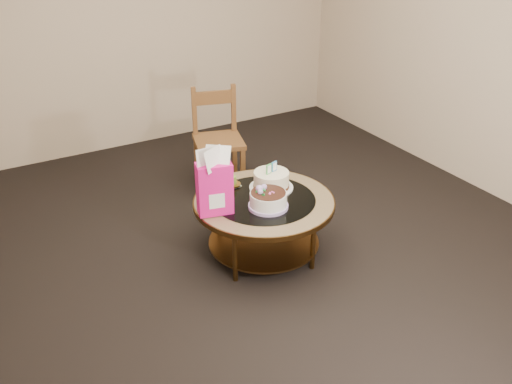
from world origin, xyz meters
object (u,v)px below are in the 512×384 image
decorated_cake (268,200)px  dining_chair (218,139)px  cream_cake (271,181)px  gift_bag (214,182)px  coffee_table (264,209)px

decorated_cake → dining_chair: dining_chair is taller
cream_cake → dining_chair: 1.06m
decorated_cake → dining_chair: bearing=79.0°
cream_cake → gift_bag: 0.55m
coffee_table → decorated_cake: 0.18m
decorated_cake → dining_chair: 1.31m
cream_cake → gift_bag: (-0.51, -0.11, 0.17)m
coffee_table → cream_cake: size_ratio=3.14×
coffee_table → decorated_cake: bearing=-107.8°
decorated_cake → cream_cake: (0.17, 0.23, 0.01)m
coffee_table → cream_cake: (0.13, 0.12, 0.14)m
coffee_table → gift_bag: (-0.38, 0.01, 0.31)m
cream_cake → dining_chair: bearing=67.4°
decorated_cake → coffee_table: bearing=72.2°
dining_chair → decorated_cake: bearing=-85.0°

